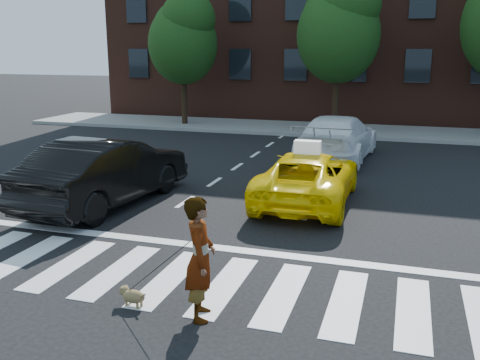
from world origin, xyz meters
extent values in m
plane|color=black|center=(0.00, 0.00, 0.00)|extent=(120.00, 120.00, 0.00)
cube|color=silver|center=(0.00, 0.00, 0.01)|extent=(13.00, 2.40, 0.01)
cube|color=silver|center=(0.00, 1.60, 0.01)|extent=(12.00, 0.30, 0.01)
cube|color=slate|center=(0.00, 17.50, 0.07)|extent=(30.00, 4.00, 0.15)
cube|color=#4C261B|center=(0.00, 25.00, 6.00)|extent=(26.00, 10.00, 12.00)
cylinder|color=black|center=(-7.00, 17.00, 1.62)|extent=(0.28, 0.28, 3.25)
ellipsoid|color=#14350E|center=(-7.00, 17.00, 4.03)|extent=(3.38, 3.38, 3.89)
sphere|color=#14350E|center=(-6.60, 16.80, 5.20)|extent=(2.60, 2.60, 2.60)
sphere|color=#14350E|center=(-7.35, 17.25, 4.88)|extent=(2.34, 2.34, 2.34)
cylinder|color=black|center=(0.50, 17.00, 1.77)|extent=(0.28, 0.28, 3.55)
ellipsoid|color=#14350E|center=(0.50, 17.00, 4.40)|extent=(3.69, 3.69, 4.25)
sphere|color=#14350E|center=(0.90, 16.80, 5.68)|extent=(2.84, 2.84, 2.84)
sphere|color=#14350E|center=(0.15, 17.25, 5.32)|extent=(2.56, 2.56, 2.56)
imported|color=yellow|center=(1.40, 5.35, 0.66)|extent=(2.21, 4.74, 1.31)
imported|color=black|center=(-3.40, 3.68, 0.85)|extent=(2.29, 5.32, 1.70)
imported|color=white|center=(1.40, 10.94, 0.79)|extent=(2.58, 5.59, 1.58)
imported|color=#999999|center=(1.02, -1.10, 0.92)|extent=(0.62, 0.77, 1.84)
ellipsoid|color=brown|center=(-0.09, -1.10, 0.16)|extent=(0.41, 0.27, 0.21)
sphere|color=brown|center=(-0.27, -1.06, 0.22)|extent=(0.19, 0.19, 0.16)
sphere|color=brown|center=(-0.33, -1.05, 0.19)|extent=(0.09, 0.09, 0.07)
cylinder|color=brown|center=(0.09, -1.14, 0.22)|extent=(0.11, 0.06, 0.09)
sphere|color=brown|center=(-0.26, -1.01, 0.26)|extent=(0.07, 0.07, 0.05)
sphere|color=brown|center=(-0.28, -1.11, 0.26)|extent=(0.07, 0.07, 0.05)
cylinder|color=brown|center=(-0.21, -1.12, 0.05)|extent=(0.05, 0.05, 0.10)
cylinder|color=brown|center=(-0.19, -1.03, 0.05)|extent=(0.05, 0.05, 0.10)
cylinder|color=brown|center=(0.00, -1.17, 0.05)|extent=(0.05, 0.05, 0.10)
cylinder|color=brown|center=(0.03, -1.08, 0.05)|extent=(0.05, 0.05, 0.10)
cube|color=white|center=(1.40, 5.15, 1.47)|extent=(0.65, 0.28, 0.32)
camera|label=1|loc=(3.71, -7.75, 3.86)|focal=40.00mm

